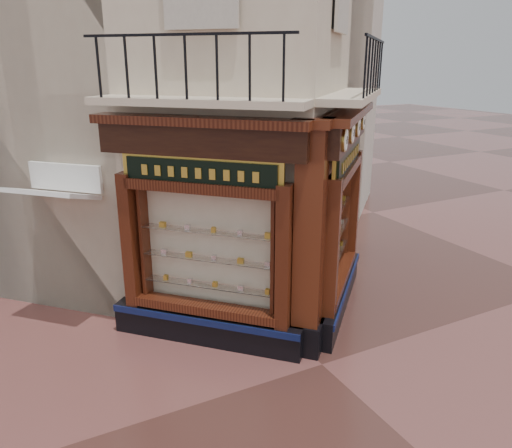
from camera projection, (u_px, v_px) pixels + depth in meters
ground at (322, 364)px, 8.27m from camera, size 80.00×80.00×0.00m
main_building at (182, 7)px, 11.62m from camera, size 11.31×11.31×12.00m
neighbour_left at (59, 32)px, 12.79m from camera, size 11.31×11.31×11.00m
neighbour_right at (234, 37)px, 14.94m from camera, size 11.31×11.31×11.00m
shopfront_left at (204, 237)px, 8.37m from camera, size 2.86×2.86×3.98m
shopfront_right at (340, 215)px, 9.60m from camera, size 2.86×2.86×3.98m
corner_pilaster at (309, 245)px, 8.09m from camera, size 0.85×0.85×3.98m
balcony at (281, 98)px, 8.22m from camera, size 5.94×2.97×1.03m
clock_a at (345, 140)px, 7.78m from camera, size 0.30×0.30×0.38m
clock_b at (352, 133)px, 8.57m from camera, size 0.30×0.30×0.38m
clock_c at (358, 127)px, 9.35m from camera, size 0.30×0.30×0.38m
clock_d at (363, 122)px, 10.11m from camera, size 0.26×0.26×0.32m
awning at (67, 324)px, 9.56m from camera, size 1.71×1.71×0.33m
signboard_left at (200, 172)px, 7.96m from camera, size 2.01×2.01×0.54m
signboard_right at (348, 157)px, 9.23m from camera, size 2.16×2.16×0.58m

